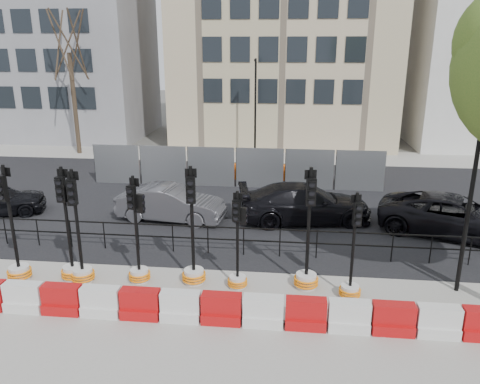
# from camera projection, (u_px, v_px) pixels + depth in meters

# --- Properties ---
(ground) EXTENTS (120.00, 120.00, 0.00)m
(ground) POSITION_uv_depth(u_px,v_px,m) (202.00, 270.00, 14.64)
(ground) COLOR #51514C
(ground) RESTS_ON ground
(sidewalk_near) EXTENTS (40.00, 6.00, 0.02)m
(sidewalk_near) POSITION_uv_depth(u_px,v_px,m) (180.00, 324.00, 11.79)
(sidewalk_near) COLOR gray
(sidewalk_near) RESTS_ON ground
(road) EXTENTS (40.00, 14.00, 0.03)m
(road) POSITION_uv_depth(u_px,v_px,m) (230.00, 200.00, 21.27)
(road) COLOR black
(road) RESTS_ON ground
(sidewalk_far) EXTENTS (40.00, 4.00, 0.02)m
(sidewalk_far) POSITION_uv_depth(u_px,v_px,m) (248.00, 155.00, 29.81)
(sidewalk_far) COLOR gray
(sidewalk_far) RESTS_ON ground
(building_grey) EXTENTS (11.00, 9.06, 14.00)m
(building_grey) POSITION_uv_depth(u_px,v_px,m) (69.00, 41.00, 34.83)
(building_grey) COLOR gray
(building_grey) RESTS_ON ground
(building_cream) EXTENTS (15.00, 10.06, 18.00)m
(building_cream) POSITION_uv_depth(u_px,v_px,m) (285.00, 11.00, 32.58)
(building_cream) COLOR #C9B193
(building_cream) RESTS_ON ground
(kerb_railing) EXTENTS (18.00, 0.04, 1.00)m
(kerb_railing) POSITION_uv_depth(u_px,v_px,m) (208.00, 235.00, 15.57)
(kerb_railing) COLOR black
(kerb_railing) RESTS_ON ground
(heras_fencing) EXTENTS (14.33, 1.72, 2.00)m
(heras_fencing) POSITION_uv_depth(u_px,v_px,m) (237.00, 170.00, 23.73)
(heras_fencing) COLOR gray
(heras_fencing) RESTS_ON ground
(lamp_post_far) EXTENTS (0.12, 0.56, 6.00)m
(lamp_post_far) POSITION_uv_depth(u_px,v_px,m) (255.00, 107.00, 27.83)
(lamp_post_far) COLOR black
(lamp_post_far) RESTS_ON ground
(lamp_post_near) EXTENTS (0.12, 0.56, 6.00)m
(lamp_post_near) POSITION_uv_depth(u_px,v_px,m) (473.00, 183.00, 12.41)
(lamp_post_near) COLOR black
(lamp_post_near) RESTS_ON ground
(tree_bare_far) EXTENTS (2.00, 2.00, 9.00)m
(tree_bare_far) POSITION_uv_depth(u_px,v_px,m) (69.00, 46.00, 28.48)
(tree_bare_far) COLOR #473828
(tree_bare_far) RESTS_ON ground
(barrier_row) EXTENTS (15.70, 0.50, 0.80)m
(barrier_row) POSITION_uv_depth(u_px,v_px,m) (181.00, 307.00, 11.87)
(barrier_row) COLOR red
(barrier_row) RESTS_ON ground
(traffic_signal_a) EXTENTS (0.70, 0.70, 3.55)m
(traffic_signal_a) POSITION_uv_depth(u_px,v_px,m) (17.00, 257.00, 13.82)
(traffic_signal_a) COLOR white
(traffic_signal_a) RESTS_ON ground
(traffic_signal_b) EXTENTS (0.69, 0.69, 3.49)m
(traffic_signal_b) POSITION_uv_depth(u_px,v_px,m) (71.00, 254.00, 13.83)
(traffic_signal_b) COLOR white
(traffic_signal_b) RESTS_ON ground
(traffic_signal_c) EXTENTS (0.68, 0.68, 3.46)m
(traffic_signal_c) POSITION_uv_depth(u_px,v_px,m) (81.00, 260.00, 13.69)
(traffic_signal_c) COLOR white
(traffic_signal_c) RESTS_ON ground
(traffic_signal_d) EXTENTS (0.64, 0.64, 3.26)m
(traffic_signal_d) POSITION_uv_depth(u_px,v_px,m) (138.00, 258.00, 13.69)
(traffic_signal_d) COLOR white
(traffic_signal_d) RESTS_ON ground
(traffic_signal_e) EXTENTS (0.70, 0.70, 3.57)m
(traffic_signal_e) POSITION_uv_depth(u_px,v_px,m) (193.00, 260.00, 13.62)
(traffic_signal_e) COLOR white
(traffic_signal_e) RESTS_ON ground
(traffic_signal_f) EXTENTS (0.58, 0.58, 2.93)m
(traffic_signal_f) POSITION_uv_depth(u_px,v_px,m) (238.00, 266.00, 13.37)
(traffic_signal_f) COLOR white
(traffic_signal_f) RESTS_ON ground
(traffic_signal_g) EXTENTS (0.71, 0.71, 3.60)m
(traffic_signal_g) POSITION_uv_depth(u_px,v_px,m) (307.00, 264.00, 13.34)
(traffic_signal_g) COLOR white
(traffic_signal_g) RESTS_ON ground
(traffic_signal_h) EXTENTS (0.60, 0.60, 3.07)m
(traffic_signal_h) POSITION_uv_depth(u_px,v_px,m) (351.00, 277.00, 12.85)
(traffic_signal_h) COLOR white
(traffic_signal_h) RESTS_ON ground
(car_b) EXTENTS (2.42, 4.61, 1.41)m
(car_b) POSITION_uv_depth(u_px,v_px,m) (171.00, 203.00, 18.62)
(car_b) COLOR #454549
(car_b) RESTS_ON ground
(car_c) EXTENTS (3.85, 5.93, 1.52)m
(car_c) POSITION_uv_depth(u_px,v_px,m) (305.00, 203.00, 18.47)
(car_c) COLOR black
(car_c) RESTS_ON ground
(car_d) EXTENTS (5.90, 6.90, 1.48)m
(car_d) POSITION_uv_depth(u_px,v_px,m) (454.00, 216.00, 17.15)
(car_d) COLOR black
(car_d) RESTS_ON ground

